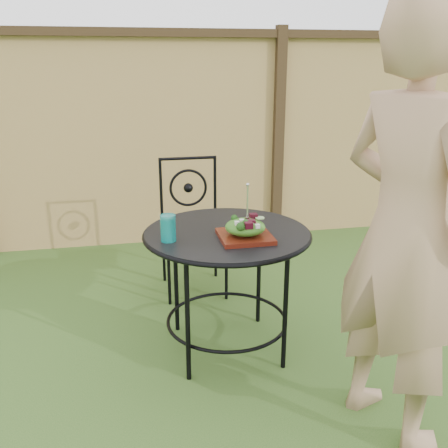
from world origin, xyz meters
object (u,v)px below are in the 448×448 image
object	(u,v)px
patio_chair	(192,222)
salad_plate	(245,236)
diner	(407,233)
patio_table	(227,255)

from	to	relation	value
patio_chair	salad_plate	bearing A→B (deg)	-81.99
patio_chair	salad_plate	distance (m)	1.04
patio_chair	diner	world-z (taller)	diner
patio_table	patio_chair	xyz separation A→B (m)	(-0.07, 0.87, -0.08)
patio_table	salad_plate	size ratio (longest dim) A/B	3.42
diner	salad_plate	bearing A→B (deg)	19.27
diner	salad_plate	size ratio (longest dim) A/B	6.96
diner	patio_chair	bearing A→B (deg)	2.43
salad_plate	patio_table	bearing A→B (deg)	117.07
diner	salad_plate	xyz separation A→B (m)	(-0.52, 0.65, -0.20)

